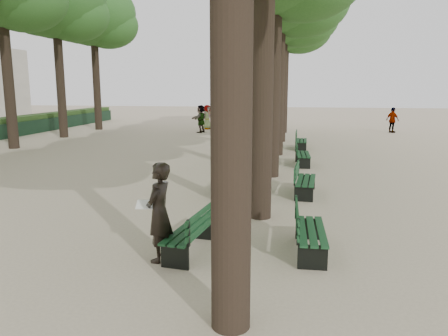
# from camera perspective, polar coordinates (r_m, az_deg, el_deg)

# --- Properties ---
(ground) EXTENTS (120.00, 120.00, 0.00)m
(ground) POSITION_cam_1_polar(r_m,az_deg,el_deg) (8.28, -7.59, -11.91)
(ground) COLOR #BBAA8D
(ground) RESTS_ON ground
(tree_central_4) EXTENTS (6.00, 6.00, 9.95)m
(tree_central_4) POSITION_cam_1_polar(r_m,az_deg,el_deg) (25.72, 7.84, 20.62)
(tree_central_4) COLOR #33261C
(tree_central_4) RESTS_ON ground
(tree_central_5) EXTENTS (6.00, 6.00, 9.95)m
(tree_central_5) POSITION_cam_1_polar(r_m,az_deg,el_deg) (30.65, 8.09, 18.99)
(tree_central_5) COLOR #33261C
(tree_central_5) RESTS_ON ground
(tree_far_4) EXTENTS (6.00, 6.00, 10.45)m
(tree_far_4) POSITION_cam_1_polar(r_m,az_deg,el_deg) (29.48, -21.22, 19.71)
(tree_far_4) COLOR #33261C
(tree_far_4) RESTS_ON ground
(tree_far_5) EXTENTS (6.00, 6.00, 10.45)m
(tree_far_5) POSITION_cam_1_polar(r_m,az_deg,el_deg) (33.87, -16.75, 18.69)
(tree_far_5) COLOR #33261C
(tree_far_5) RESTS_ON ground
(bench_left_0) EXTENTS (0.81, 1.86, 0.92)m
(bench_left_0) POSITION_cam_1_polar(r_m,az_deg,el_deg) (8.51, -4.34, -9.25)
(bench_left_0) COLOR black
(bench_left_0) RESTS_ON ground
(bench_left_1) EXTENTS (0.62, 1.82, 0.92)m
(bench_left_1) POSITION_cam_1_polar(r_m,az_deg,el_deg) (12.92, 0.49, -2.28)
(bench_left_1) COLOR black
(bench_left_1) RESTS_ON ground
(bench_left_2) EXTENTS (0.63, 1.82, 0.92)m
(bench_left_2) POSITION_cam_1_polar(r_m,az_deg,el_deg) (18.24, 3.09, 1.52)
(bench_left_2) COLOR black
(bench_left_2) RESTS_ON ground
(bench_left_3) EXTENTS (0.70, 1.84, 0.92)m
(bench_left_3) POSITION_cam_1_polar(r_m,az_deg,el_deg) (23.00, 4.38, 3.41)
(bench_left_3) COLOR black
(bench_left_3) RESTS_ON ground
(bench_right_0) EXTENTS (0.61, 1.81, 0.92)m
(bench_right_0) POSITION_cam_1_polar(r_m,az_deg,el_deg) (8.63, 11.22, -9.15)
(bench_right_0) COLOR black
(bench_right_0) RESTS_ON ground
(bench_right_1) EXTENTS (0.70, 1.84, 0.92)m
(bench_right_1) POSITION_cam_1_polar(r_m,az_deg,el_deg) (13.07, 10.57, -2.32)
(bench_right_1) COLOR black
(bench_right_1) RESTS_ON ground
(bench_right_2) EXTENTS (0.63, 1.82, 0.92)m
(bench_right_2) POSITION_cam_1_polar(r_m,az_deg,el_deg) (17.95, 10.23, 1.22)
(bench_right_2) COLOR black
(bench_right_2) RESTS_ON ground
(bench_right_3) EXTENTS (0.60, 1.81, 0.92)m
(bench_right_3) POSITION_cam_1_polar(r_m,az_deg,el_deg) (22.53, 10.05, 3.13)
(bench_right_3) COLOR black
(bench_right_3) RESTS_ON ground
(man_with_map) EXTENTS (0.67, 0.78, 1.83)m
(man_with_map) POSITION_cam_1_polar(r_m,az_deg,el_deg) (8.04, -8.46, -5.72)
(man_with_map) COLOR black
(man_with_map) RESTS_ON ground
(pedestrian_d) EXTENTS (0.78, 0.93, 1.79)m
(pedestrian_d) POSITION_cam_1_polar(r_m,az_deg,el_deg) (32.56, -2.20, 6.67)
(pedestrian_d) COLOR #262628
(pedestrian_d) RESTS_ON ground
(pedestrian_e) EXTENTS (0.85, 1.79, 1.89)m
(pedestrian_e) POSITION_cam_1_polar(r_m,az_deg,el_deg) (30.18, -3.04, 6.44)
(pedestrian_e) COLOR #262628
(pedestrian_e) RESTS_ON ground
(pedestrian_c) EXTENTS (0.90, 1.01, 1.73)m
(pedestrian_c) POSITION_cam_1_polar(r_m,az_deg,el_deg) (32.16, 21.16, 5.86)
(pedestrian_c) COLOR #262628
(pedestrian_c) RESTS_ON ground
(pedestrian_a) EXTENTS (0.78, 0.75, 1.59)m
(pedestrian_a) POSITION_cam_1_polar(r_m,az_deg,el_deg) (32.24, 1.89, 6.45)
(pedestrian_a) COLOR #262628
(pedestrian_a) RESTS_ON ground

